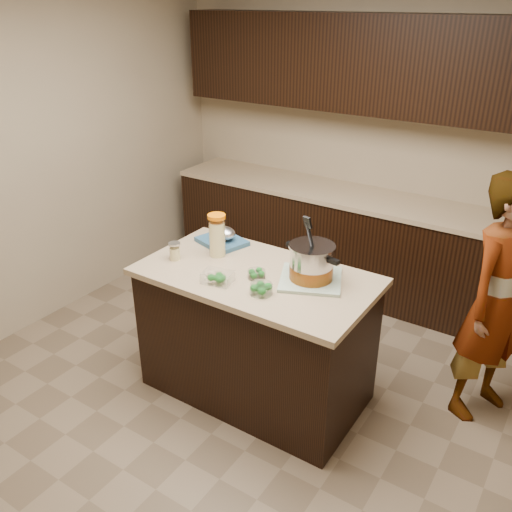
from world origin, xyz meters
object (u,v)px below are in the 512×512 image
at_px(stock_pot, 311,264).
at_px(person, 499,301).
at_px(lemonade_pitcher, 217,237).
at_px(island, 256,334).

xyz_separation_m(stock_pot, person, (0.97, 0.57, -0.22)).
bearing_deg(stock_pot, person, 41.60).
bearing_deg(stock_pot, lemonade_pitcher, -166.85).
bearing_deg(lemonade_pitcher, person, 19.78).
relative_size(island, stock_pot, 3.76).
height_order(stock_pot, lemonade_pitcher, stock_pot).
xyz_separation_m(stock_pot, lemonade_pitcher, (-0.68, -0.02, 0.02)).
distance_m(island, lemonade_pitcher, 0.68).
height_order(island, stock_pot, stock_pot).
height_order(island, person, person).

